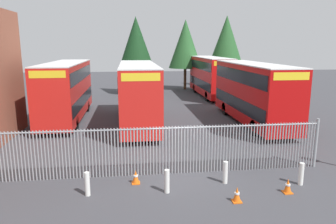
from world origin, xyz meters
TOP-DOWN VIEW (x-y plane):
  - ground_plane at (0.00, 8.00)m, footprint 100.00×100.00m
  - palisade_fence at (-1.15, 0.00)m, footprint 15.53×0.14m
  - double_decker_bus_near_gate at (6.87, 8.74)m, footprint 2.54×10.81m
  - double_decker_bus_behind_fence_left at (-1.50, 9.29)m, footprint 2.54×10.81m
  - double_decker_bus_behind_fence_right at (-6.96, 11.64)m, footprint 2.54×10.81m
  - double_decker_bus_far_back at (7.01, 21.66)m, footprint 2.54×10.81m
  - bollard_near_left at (-3.84, -1.72)m, footprint 0.20×0.20m
  - bollard_center_front at (-0.77, -1.86)m, footprint 0.20×0.20m
  - bollard_near_right at (1.76, -1.28)m, footprint 0.20×0.20m
  - bollard_far_right at (4.83, -1.82)m, footprint 0.20×0.20m
  - traffic_cone_by_gate at (3.93, -2.46)m, footprint 0.34×0.34m
  - traffic_cone_mid_forecourt at (-1.97, -0.85)m, footprint 0.34×0.34m
  - traffic_cone_near_kerb at (1.70, -2.92)m, footprint 0.34×0.34m
  - tree_tall_back at (-1.20, 24.47)m, footprint 4.33×4.33m
  - tree_short_side at (5.22, 27.66)m, footprint 4.30×4.30m
  - tree_mid_row at (11.15, 29.25)m, footprint 5.35×5.35m

SIDE VIEW (x-z plane):
  - ground_plane at x=0.00m, z-range 0.00..0.00m
  - traffic_cone_by_gate at x=3.93m, z-range -0.01..0.58m
  - traffic_cone_mid_forecourt at x=-1.97m, z-range -0.01..0.58m
  - traffic_cone_near_kerb at x=1.70m, z-range -0.01..0.58m
  - bollard_near_left at x=-3.84m, z-range 0.00..0.95m
  - bollard_center_front at x=-0.77m, z-range 0.00..0.95m
  - bollard_near_right at x=1.76m, z-range 0.00..0.95m
  - bollard_far_right at x=4.83m, z-range 0.00..0.95m
  - palisade_fence at x=-1.15m, z-range 0.01..2.36m
  - double_decker_bus_near_gate at x=6.87m, z-range 0.21..4.63m
  - double_decker_bus_behind_fence_left at x=-1.50m, z-range 0.21..4.63m
  - double_decker_bus_behind_fence_right at x=-6.96m, z-range 0.21..4.63m
  - double_decker_bus_far_back at x=7.01m, z-range 0.21..4.63m
  - tree_mid_row at x=11.15m, z-range 1.00..10.67m
  - tree_tall_back at x=-1.20m, z-range 1.38..10.35m
  - tree_short_side at x=5.22m, z-range 1.40..10.36m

